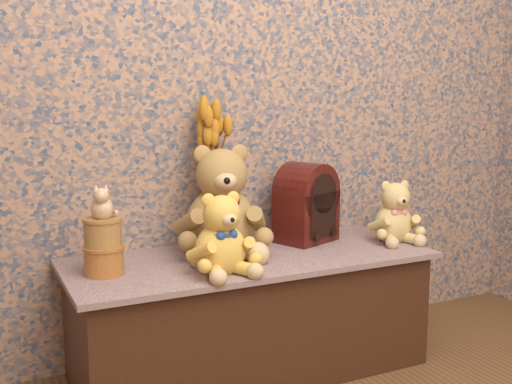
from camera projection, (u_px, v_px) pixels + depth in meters
display_shelf at (250, 313)px, 2.23m from camera, size 1.32×0.55×0.44m
teddy_large at (221, 195)px, 2.21m from camera, size 0.42×0.47×0.43m
teddy_medium at (220, 230)px, 1.97m from camera, size 0.24×0.28×0.29m
teddy_small at (394, 209)px, 2.40m from camera, size 0.25×0.28×0.26m
cathedral_radio at (306, 202)px, 2.39m from camera, size 0.27×0.24×0.31m
ceramic_vase at (209, 225)px, 2.30m from camera, size 0.14×0.14×0.18m
dried_stalks at (208, 140)px, 2.25m from camera, size 0.27×0.27×0.46m
biscuit_tin_lower at (104, 261)px, 1.96m from camera, size 0.14×0.14×0.09m
biscuit_tin_upper at (103, 233)px, 1.94m from camera, size 0.15×0.15×0.09m
cat_figurine at (102, 201)px, 1.93m from camera, size 0.10×0.11×0.12m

